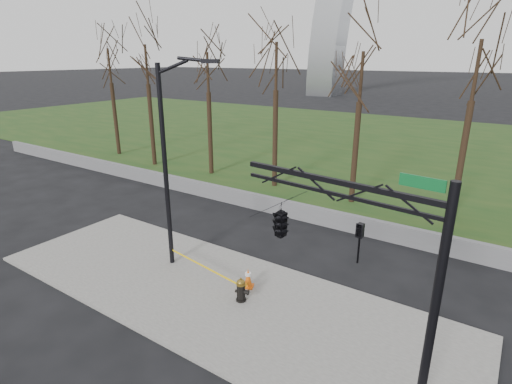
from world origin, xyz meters
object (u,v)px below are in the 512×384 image
Objects in this scene: fire_hydrant at (241,290)px; street_light at (170,155)px; traffic_cone at (248,278)px; traffic_signal_mast at (305,227)px.

street_light reaches higher than fire_hydrant.
traffic_signal_mast is (3.36, -2.27, 3.67)m from traffic_cone.
traffic_signal_mast reaches higher than traffic_cone.
fire_hydrant is 5.69m from street_light.
street_light is (-3.48, -0.15, 4.22)m from traffic_cone.
traffic_cone is at bearing -15.97° from street_light.
fire_hydrant is 4.95m from traffic_signal_mast.
fire_hydrant is 1.18× the size of traffic_cone.
fire_hydrant is at bearing -70.08° from traffic_cone.
street_light is at bearing 154.34° from fire_hydrant.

